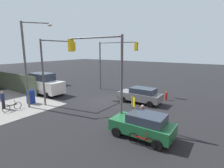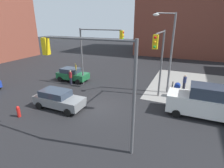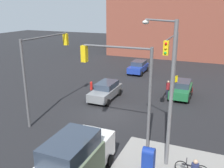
{
  "view_description": "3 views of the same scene",
  "coord_description": "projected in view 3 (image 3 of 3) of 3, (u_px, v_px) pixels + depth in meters",
  "views": [
    {
      "loc": [
        -10.64,
        14.6,
        5.55
      ],
      "look_at": [
        0.16,
        -1.1,
        1.73
      ],
      "focal_mm": 28.0,
      "sensor_mm": 36.0,
      "label": 1
    },
    {
      "loc": [
        6.75,
        -12.47,
        7.27
      ],
      "look_at": [
        1.34,
        -0.11,
        2.36
      ],
      "focal_mm": 28.0,
      "sensor_mm": 36.0,
      "label": 2
    },
    {
      "loc": [
        17.66,
        7.65,
        8.57
      ],
      "look_at": [
        -0.66,
        0.02,
        2.41
      ],
      "focal_mm": 40.0,
      "sensor_mm": 36.0,
      "label": 3
    }
  ],
  "objects": [
    {
      "name": "warning_sign_two_way",
      "position": [
        174.0,
        83.0,
        23.57
      ],
      "size": [
        0.48,
        0.48,
        2.4
      ],
      "color": "#4C4C4C",
      "rests_on": "ground"
    },
    {
      "name": "traffic_signal_se_corner",
      "position": [
        43.0,
        60.0,
        19.21
      ],
      "size": [
        5.86,
        0.36,
        6.5
      ],
      "color": "#59595B",
      "rests_on": "ground"
    },
    {
      "name": "building_brick_west",
      "position": [
        194.0,
        3.0,
        45.24
      ],
      "size": [
        16.0,
        28.0,
        18.34
      ],
      "color": "brown",
      "rests_on": "ground"
    },
    {
      "name": "traffic_signal_ne_corner",
      "position": [
        122.0,
        78.0,
        14.56
      ],
      "size": [
        0.36,
        4.51,
        6.5
      ],
      "color": "#59595B",
      "rests_on": "ground"
    },
    {
      "name": "van_white_delivery",
      "position": [
        75.0,
        160.0,
        12.43
      ],
      "size": [
        5.4,
        2.32,
        2.62
      ],
      "color": "white",
      "rests_on": "ground"
    },
    {
      "name": "hatchback_green",
      "position": [
        181.0,
        89.0,
        24.5
      ],
      "size": [
        3.96,
        2.02,
        1.62
      ],
      "color": "#1E6638",
      "rests_on": "ground"
    },
    {
      "name": "pedestrian_waiting",
      "position": [
        168.0,
        89.0,
        24.37
      ],
      "size": [
        0.36,
        0.36,
        1.73
      ],
      "rotation": [
        0.0,
        0.0,
        4.84
      ],
      "color": "maroon",
      "rests_on": "ground"
    },
    {
      "name": "traffic_signal_nw_corner",
      "position": [
        172.0,
        58.0,
        20.12
      ],
      "size": [
        5.24,
        0.36,
        6.5
      ],
      "color": "#59595B",
      "rests_on": "ground"
    },
    {
      "name": "coupe_blue",
      "position": [
        138.0,
        67.0,
        33.46
      ],
      "size": [
        4.1,
        2.02,
        1.62
      ],
      "color": "#1E389E",
      "rests_on": "ground"
    },
    {
      "name": "mailbox_blue",
      "position": [
        148.0,
        159.0,
        13.39
      ],
      "size": [
        0.56,
        0.64,
        1.43
      ],
      "color": "navy",
      "rests_on": "ground"
    },
    {
      "name": "ground_plane",
      "position": [
        109.0,
        113.0,
        20.92
      ],
      "size": [
        120.0,
        120.0,
        0.0
      ],
      "primitive_type": "plane",
      "color": "black"
    },
    {
      "name": "street_lamp_corner",
      "position": [
        167.0,
        84.0,
        13.12
      ],
      "size": [
        1.84,
        2.19,
        8.0
      ],
      "color": "slate",
      "rests_on": "ground"
    },
    {
      "name": "bicycle_at_crosswalk",
      "position": [
        192.0,
        94.0,
        24.61
      ],
      "size": [
        1.75,
        0.05,
        0.97
      ],
      "color": "black",
      "rests_on": "ground"
    },
    {
      "name": "hatchback_gray",
      "position": [
        106.0,
        91.0,
        24.01
      ],
      "size": [
        4.44,
        2.02,
        1.62
      ],
      "color": "slate",
      "rests_on": "ground"
    },
    {
      "name": "fire_hydrant",
      "position": [
        91.0,
        86.0,
        26.73
      ],
      "size": [
        0.26,
        0.26,
        0.94
      ],
      "color": "red",
      "rests_on": "ground"
    }
  ]
}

